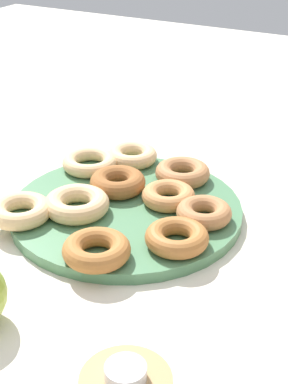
% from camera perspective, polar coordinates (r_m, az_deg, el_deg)
% --- Properties ---
extents(ground_plane, '(2.40, 2.40, 0.00)m').
position_cam_1_polar(ground_plane, '(0.86, -1.75, -2.25)').
color(ground_plane, beige).
extents(donut_plate, '(0.34, 0.34, 0.02)m').
position_cam_1_polar(donut_plate, '(0.86, -1.76, -1.78)').
color(donut_plate, '#4C7F56').
rests_on(donut_plate, ground_plane).
extents(donut_0, '(0.09, 0.09, 0.02)m').
position_cam_1_polar(donut_0, '(0.82, 5.91, -2.03)').
color(donut_0, '#B27547').
rests_on(donut_0, donut_plate).
extents(donut_1, '(0.11, 0.11, 0.03)m').
position_cam_1_polar(donut_1, '(0.76, 3.24, -4.48)').
color(donut_1, '#AD6B33').
rests_on(donut_1, donut_plate).
extents(donut_2, '(0.11, 0.11, 0.03)m').
position_cam_1_polar(donut_2, '(0.89, -2.60, 0.97)').
color(donut_2, '#995B2D').
rests_on(donut_2, donut_plate).
extents(donut_3, '(0.12, 0.12, 0.03)m').
position_cam_1_polar(donut_3, '(0.83, -12.02, -1.81)').
color(donut_3, '#EABC84').
rests_on(donut_3, donut_plate).
extents(donut_4, '(0.13, 0.13, 0.03)m').
position_cam_1_polar(donut_4, '(0.84, -6.62, -1.17)').
color(donut_4, '#EABC84').
rests_on(donut_4, donut_plate).
extents(donut_5, '(0.11, 0.11, 0.02)m').
position_cam_1_polar(donut_5, '(0.98, -1.14, 3.61)').
color(donut_5, '#EABC84').
rests_on(donut_5, donut_plate).
extents(donut_6, '(0.12, 0.12, 0.03)m').
position_cam_1_polar(donut_6, '(0.74, -4.68, -5.67)').
color(donut_6, '#AD6B33').
rests_on(donut_6, donut_plate).
extents(donut_7, '(0.10, 0.10, 0.02)m').
position_cam_1_polar(donut_7, '(0.86, 2.41, -0.37)').
color(donut_7, '#C6844C').
rests_on(donut_7, donut_plate).
extents(donut_8, '(0.12, 0.12, 0.02)m').
position_cam_1_polar(donut_8, '(0.96, -5.35, 2.91)').
color(donut_8, '#EABC84').
rests_on(donut_8, donut_plate).
extents(donut_9, '(0.09, 0.09, 0.03)m').
position_cam_1_polar(donut_9, '(0.92, 3.80, 1.90)').
color(donut_9, '#B27547').
rests_on(donut_9, donut_plate).
extents(tealight, '(0.04, 0.04, 0.02)m').
position_cam_1_polar(tealight, '(0.57, -1.82, -17.31)').
color(tealight, silver).
rests_on(tealight, candle_holder).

